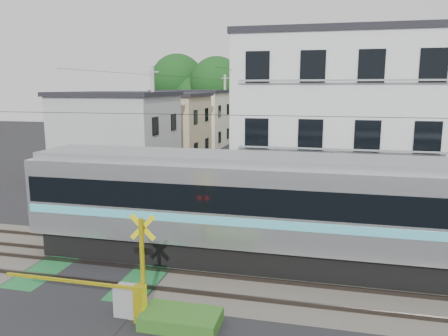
% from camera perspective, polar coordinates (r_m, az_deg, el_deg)
% --- Properties ---
extents(ground, '(120.00, 120.00, 0.00)m').
position_cam_1_polar(ground, '(17.80, -14.69, -11.64)').
color(ground, black).
extents(track_bed, '(120.00, 120.00, 0.14)m').
position_cam_1_polar(track_bed, '(17.79, -14.69, -11.53)').
color(track_bed, '#47423A').
rests_on(track_bed, ground).
extents(crossing_signal_near, '(4.74, 0.65, 3.09)m').
position_cam_1_polar(crossing_signal_near, '(13.45, -12.24, -15.74)').
color(crossing_signal_near, yellow).
rests_on(crossing_signal_near, ground).
extents(crossing_signal_far, '(4.74, 0.65, 3.09)m').
position_cam_1_polar(crossing_signal_far, '(21.79, -16.32, -5.62)').
color(crossing_signal_far, yellow).
rests_on(crossing_signal_far, ground).
extents(apartment_block, '(10.20, 8.36, 9.30)m').
position_cam_1_polar(apartment_block, '(24.06, 14.60, 5.52)').
color(apartment_block, silver).
rests_on(apartment_block, ground).
extents(houses_row, '(22.07, 31.35, 6.80)m').
position_cam_1_polar(houses_row, '(41.27, 2.51, 5.83)').
color(houses_row, '#A5A8AA').
rests_on(houses_row, ground).
extents(tree_hill, '(40.00, 11.88, 11.60)m').
position_cam_1_polar(tree_hill, '(64.33, 5.47, 9.33)').
color(tree_hill, '#154016').
rests_on(tree_hill, ground).
extents(catenary, '(60.00, 5.04, 7.00)m').
position_cam_1_polar(catenary, '(14.93, 5.48, -0.78)').
color(catenary, '#2D2D33').
rests_on(catenary, ground).
extents(utility_poles, '(7.90, 42.00, 8.00)m').
position_cam_1_polar(utility_poles, '(38.64, -0.22, 6.77)').
color(utility_poles, '#A5A5A0').
rests_on(utility_poles, ground).
extents(pedestrian, '(0.59, 0.42, 1.53)m').
position_cam_1_polar(pedestrian, '(45.36, 3.40, 3.09)').
color(pedestrian, '#22232A').
rests_on(pedestrian, ground).
extents(weed_patches, '(10.25, 8.80, 0.40)m').
position_cam_1_polar(weed_patches, '(16.94, -9.49, -11.92)').
color(weed_patches, '#2D5E1E').
rests_on(weed_patches, ground).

